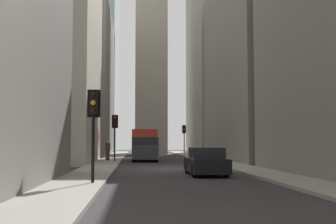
{
  "coord_description": "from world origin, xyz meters",
  "views": [
    {
      "loc": [
        -27.67,
        2.2,
        1.69
      ],
      "look_at": [
        9.2,
        -0.59,
        4.31
      ],
      "focal_mm": 45.67,
      "sensor_mm": 36.0,
      "label": 1
    }
  ],
  "objects": [
    {
      "name": "ground_plane",
      "position": [
        0.0,
        0.0,
        0.0
      ],
      "size": [
        135.0,
        135.0,
        0.0
      ],
      "primitive_type": "plane",
      "color": "#302D30"
    },
    {
      "name": "traffic_light_foreground",
      "position": [
        -10.96,
        3.84,
        2.79
      ],
      "size": [
        0.43,
        0.52,
        3.62
      ],
      "color": "black",
      "rests_on": "sidewalk_right"
    },
    {
      "name": "pedestrian",
      "position": [
        9.68,
        4.6,
        1.09
      ],
      "size": [
        0.26,
        0.44,
        1.74
      ],
      "color": "#33333D",
      "rests_on": "sidewalk_right"
    },
    {
      "name": "traffic_light_midblock",
      "position": [
        7.9,
        3.92,
        2.95
      ],
      "size": [
        0.43,
        0.52,
        3.83
      ],
      "color": "black",
      "rests_on": "sidewalk_right"
    },
    {
      "name": "building_left_far",
      "position": [
        30.13,
        -10.59,
        14.18
      ],
      "size": [
        16.11,
        10.5,
        28.34
      ],
      "color": "#A8A091",
      "rests_on": "ground_plane"
    },
    {
      "name": "building_right_far",
      "position": [
        29.81,
        10.6,
        9.43
      ],
      "size": [
        19.37,
        10.0,
        18.85
      ],
      "color": "gray",
      "rests_on": "ground_plane"
    },
    {
      "name": "sidewalk_right",
      "position": [
        0.0,
        4.5,
        0.07
      ],
      "size": [
        90.0,
        2.2,
        0.14
      ],
      "primitive_type": "cube",
      "color": "gray",
      "rests_on": "ground_plane"
    },
    {
      "name": "building_right_midfar",
      "position": [
        8.13,
        10.6,
        13.0
      ],
      "size": [
        12.51,
        10.0,
        25.99
      ],
      "color": "beige",
      "rests_on": "ground_plane"
    },
    {
      "name": "sedan_black",
      "position": [
        -5.88,
        -1.4,
        0.66
      ],
      "size": [
        4.3,
        1.78,
        1.42
      ],
      "color": "black",
      "rests_on": "ground_plane"
    },
    {
      "name": "church_spire",
      "position": [
        34.49,
        0.0,
        19.58
      ],
      "size": [
        5.06,
        5.06,
        37.52
      ],
      "color": "#B7B2A5",
      "rests_on": "ground_plane"
    },
    {
      "name": "sidewalk_left",
      "position": [
        0.0,
        -4.5,
        0.07
      ],
      "size": [
        90.0,
        2.2,
        0.14
      ],
      "primitive_type": "cube",
      "color": "gray",
      "rests_on": "ground_plane"
    },
    {
      "name": "discarded_bottle",
      "position": [
        4.28,
        -3.98,
        0.25
      ],
      "size": [
        0.07,
        0.07,
        0.27
      ],
      "color": "brown",
      "rests_on": "sidewalk_left"
    },
    {
      "name": "delivery_truck",
      "position": [
        11.27,
        1.4,
        1.46
      ],
      "size": [
        6.46,
        2.25,
        2.84
      ],
      "color": "red",
      "rests_on": "ground_plane"
    },
    {
      "name": "building_left_midfar",
      "position": [
        10.96,
        -10.6,
        9.04
      ],
      "size": [
        19.05,
        10.0,
        18.08
      ],
      "color": "gray",
      "rests_on": "ground_plane"
    },
    {
      "name": "traffic_light_far_junction",
      "position": [
        29.3,
        -4.3,
        2.97
      ],
      "size": [
        0.43,
        0.52,
        3.85
      ],
      "color": "black",
      "rests_on": "sidewalk_left"
    }
  ]
}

